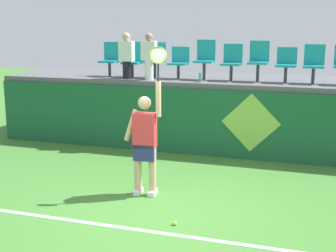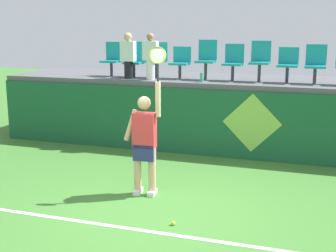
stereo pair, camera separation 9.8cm
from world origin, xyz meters
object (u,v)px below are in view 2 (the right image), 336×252
Objects in this scene: stadium_chair_4 at (207,58)px; stadium_chair_6 at (260,59)px; water_bottle at (201,77)px; tennis_player at (145,140)px; tennis_ball at (173,223)px; stadium_chair_5 at (234,61)px; stadium_chair_3 at (181,61)px; stadium_chair_1 at (135,58)px; spectator_0 at (128,55)px; stadium_chair_7 at (288,63)px; stadium_chair_8 at (316,63)px; spectator_1 at (151,56)px; stadium_chair_0 at (113,58)px; stadium_chair_2 at (157,58)px.

stadium_chair_4 reaches higher than stadium_chair_6.
tennis_player is at bearing -93.84° from water_bottle.
tennis_ball is 0.08× the size of stadium_chair_5.
stadium_chair_6 is at bearing 0.29° from stadium_chair_3.
stadium_chair_1 is 0.43m from spectator_0.
stadium_chair_6 reaches higher than stadium_chair_1.
spectator_0 reaches higher than tennis_ball.
stadium_chair_5 is 1.07× the size of stadium_chair_7.
stadium_chair_7 is 0.72× the size of spectator_0.
stadium_chair_6 is 1.19m from stadium_chair_8.
stadium_chair_5 is 0.99× the size of stadium_chair_8.
stadium_chair_4 is at bearing -0.08° from stadium_chair_1.
water_bottle is 1.39m from stadium_chair_6.
tennis_player is 3.97m from stadium_chair_6.
stadium_chair_1 is at bearing 140.79° from spectator_1.
stadium_chair_4 is at bearing 0.03° from stadium_chair_0.
stadium_chair_6 is 0.85× the size of spectator_1.
stadium_chair_2 is 0.72m from spectator_0.
stadium_chair_4 reaches higher than stadium_chair_7.
stadium_chair_3 reaches higher than tennis_ball.
water_bottle is at bearing -4.23° from spectator_1.
stadium_chair_7 is 3.10m from spectator_1.
tennis_player is at bearing -62.40° from spectator_0.
tennis_player reaches higher than stadium_chair_0.
stadium_chair_8 is at bearing 0.07° from stadium_chair_5.
stadium_chair_8 reaches higher than stadium_chair_0.
stadium_chair_1 is 1.14× the size of stadium_chair_3.
stadium_chair_3 is 0.76m from spectator_1.
tennis_player is 3.45m from spectator_1.
water_bottle is 0.70m from stadium_chair_4.
spectator_1 is (0.00, -0.47, 0.08)m from stadium_chair_2.
stadium_chair_2 is at bearing -0.72° from stadium_chair_1.
water_bottle is 0.24× the size of stadium_chair_6.
tennis_player is 3.07m from water_bottle.
tennis_player is 3.01× the size of stadium_chair_2.
spectator_1 is (1.19, -0.47, 0.10)m from stadium_chair_0.
stadium_chair_1 is at bearing 118.36° from tennis_ball.
spectator_1 is at bearing 114.74° from tennis_ball.
stadium_chair_5 is (-0.06, 4.61, 2.04)m from tennis_ball.
tennis_player is at bearing -65.25° from stadium_chair_1.
spectator_1 is at bearing -90.00° from stadium_chair_2.
stadium_chair_1 is 1.01× the size of stadium_chair_2.
tennis_player is 3.28× the size of stadium_chair_7.
spectator_0 reaches higher than stadium_chair_6.
stadium_chair_1 is at bearing 179.95° from stadium_chair_8.
tennis_player is at bearing -126.33° from stadium_chair_8.
stadium_chair_0 is 3.64m from stadium_chair_6.
stadium_chair_6 is at bearing 0.01° from stadium_chair_0.
water_bottle is 0.91m from stadium_chair_3.
stadium_chair_6 is (0.60, 0.00, 0.05)m from stadium_chair_5.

